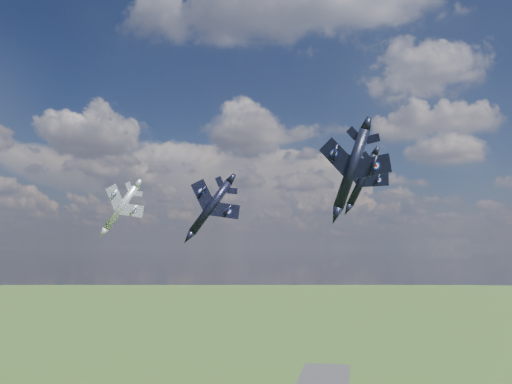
% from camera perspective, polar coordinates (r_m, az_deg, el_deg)
% --- Properties ---
extents(jet_lead_navy, '(12.56, 16.26, 8.74)m').
position_cam_1_polar(jet_lead_navy, '(87.02, -5.21, -1.73)').
color(jet_lead_navy, black).
extents(jet_right_navy, '(15.17, 17.97, 6.94)m').
position_cam_1_polar(jet_right_navy, '(69.84, 10.88, 2.63)').
color(jet_right_navy, black).
extents(jet_high_navy, '(14.22, 17.48, 7.99)m').
position_cam_1_polar(jet_high_navy, '(103.86, 12.04, 1.39)').
color(jet_high_navy, black).
extents(jet_left_silver, '(10.19, 14.38, 8.42)m').
position_cam_1_polar(jet_left_silver, '(102.77, -15.19, -1.72)').
color(jet_left_silver, '#AEB3B9').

